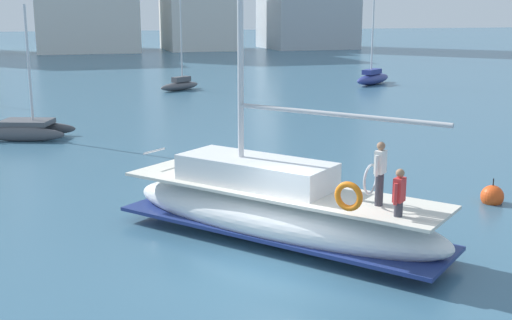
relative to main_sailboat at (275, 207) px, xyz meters
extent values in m
plane|color=#38607A|center=(-0.91, -1.96, -0.92)|extent=(400.00, 400.00, 0.00)
ellipsoid|color=white|center=(0.05, -0.06, -0.22)|extent=(7.90, 8.97, 1.40)
cube|color=navy|center=(0.05, -0.06, -0.53)|extent=(7.80, 8.84, 0.10)
cube|color=beige|center=(0.05, -0.06, 0.52)|extent=(7.45, 8.48, 0.08)
cube|color=white|center=(-0.40, 0.50, 0.91)|extent=(4.02, 4.42, 0.70)
cylinder|color=#B7B7BC|center=(1.11, -1.36, 2.68)|extent=(3.72, 4.55, 0.12)
cylinder|color=silver|center=(-2.73, 3.38, 1.03)|extent=(0.74, 0.61, 0.06)
torus|color=orange|center=(0.80, -2.85, 1.03)|extent=(0.55, 0.63, 0.70)
cylinder|color=#33333D|center=(1.86, -2.30, 0.96)|extent=(0.20, 0.20, 0.80)
cube|color=white|center=(1.86, -2.30, 1.64)|extent=(0.37, 0.36, 0.56)
sphere|color=#9E7051|center=(1.86, -2.30, 2.03)|extent=(0.20, 0.20, 0.20)
cylinder|color=white|center=(1.69, -2.43, 1.59)|extent=(0.09, 0.09, 0.50)
cylinder|color=white|center=(2.03, -2.16, 1.59)|extent=(0.09, 0.09, 0.50)
cylinder|color=#33333D|center=(1.89, -3.20, 0.74)|extent=(0.20, 0.20, 0.35)
cube|color=red|center=(1.89, -3.20, 1.19)|extent=(0.37, 0.36, 0.56)
sphere|color=#9E7051|center=(1.89, -3.20, 1.58)|extent=(0.20, 0.20, 0.20)
cylinder|color=red|center=(1.72, -3.34, 1.14)|extent=(0.09, 0.09, 0.50)
cylinder|color=red|center=(2.06, -3.06, 1.14)|extent=(0.09, 0.09, 0.50)
torus|color=silver|center=(1.71, -2.11, 1.18)|extent=(0.63, 0.52, 0.76)
ellipsoid|color=#4C4C51|center=(3.78, 34.70, -0.59)|extent=(3.82, 3.08, 0.65)
cube|color=#4C4C51|center=(3.94, 34.81, -0.07)|extent=(1.66, 1.43, 0.40)
cylinder|color=silver|center=(4.03, 34.87, 2.86)|extent=(0.11, 0.11, 6.25)
ellipsoid|color=navy|center=(20.25, 34.12, -0.47)|extent=(5.12, 4.41, 0.89)
cube|color=navy|center=(20.03, 33.95, 0.17)|extent=(2.25, 2.02, 0.40)
cylinder|color=silver|center=(19.93, 33.87, 3.34)|extent=(0.14, 0.14, 6.73)
ellipsoid|color=#4C4C51|center=(-6.67, 18.05, -0.57)|extent=(4.15, 1.88, 0.69)
ellipsoid|color=#4C4C51|center=(-7.22, 16.54, -0.57)|extent=(4.15, 1.88, 0.69)
cube|color=#4C4C51|center=(-6.94, 17.29, -0.13)|extent=(2.75, 2.31, 0.24)
cylinder|color=silver|center=(-6.64, 17.18, 2.73)|extent=(0.12, 0.12, 5.49)
sphere|color=#EA4C19|center=(7.83, 1.25, -0.70)|extent=(0.74, 0.74, 0.74)
cylinder|color=black|center=(7.83, 1.25, -0.40)|extent=(0.04, 0.04, 0.60)
cube|color=silver|center=(16.99, 88.69, 6.18)|extent=(10.91, 12.46, 14.19)
camera|label=1|loc=(-5.39, -15.88, 5.15)|focal=45.71mm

